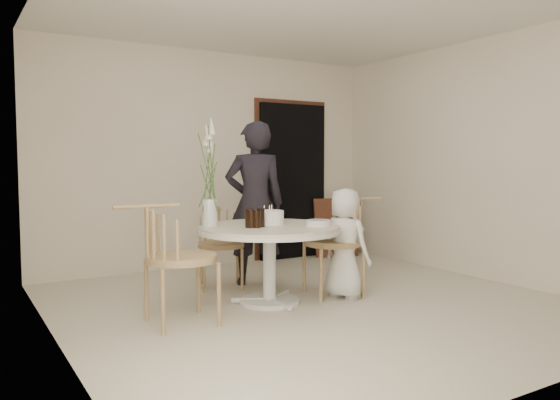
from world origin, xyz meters
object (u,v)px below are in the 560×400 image
birthday_cake (269,217)px  girl (255,203)px  boy (345,243)px  flower_vase (210,184)px  chair_right (346,231)px  chair_far (220,235)px  table (269,238)px  chair_left (165,247)px

birthday_cake → girl: bearing=72.2°
boy → flower_vase: 1.43m
chair_right → birthday_cake: size_ratio=3.57×
chair_far → boy: (0.80, -1.14, -0.01)m
girl → flower_vase: girl is taller
table → birthday_cake: (0.06, 0.09, 0.18)m
table → chair_far: size_ratio=1.58×
chair_far → table: bearing=-65.8°
chair_right → boy: 0.19m
flower_vase → chair_left: bearing=-144.3°
chair_far → boy: boy is taller
chair_left → flower_vase: size_ratio=1.00×
table → chair_right: bearing=-6.2°
girl → birthday_cake: (-0.22, -0.69, -0.08)m
girl → birthday_cake: size_ratio=6.43×
table → flower_vase: (-0.49, 0.25, 0.50)m
flower_vase → table: bearing=-26.7°
table → chair_far: (-0.07, 0.92, -0.07)m
chair_left → boy: boy is taller
girl → boy: size_ratio=1.64×
chair_left → girl: girl is taller
girl → boy: (0.45, -1.00, -0.34)m
chair_far → chair_left: bearing=-112.8°
chair_right → flower_vase: 1.45m
table → girl: size_ratio=0.76×
table → chair_far: bearing=94.5°
table → girl: bearing=70.6°
girl → flower_vase: size_ratio=1.75×
table → chair_left: bearing=-170.8°
chair_right → girl: (-0.56, 0.87, 0.25)m
chair_far → birthday_cake: bearing=-61.6°
chair_right → flower_vase: (-1.32, 0.34, 0.49)m
girl → birthday_cake: bearing=93.3°
boy → flower_vase: flower_vase is taller
chair_far → flower_vase: size_ratio=0.84×
chair_right → girl: 1.06m
birthday_cake → boy: bearing=-24.8°
girl → boy: bearing=135.4°
chair_far → chair_left: chair_left is taller
boy → girl: bearing=10.0°
chair_far → chair_right: chair_right is taller
chair_right → flower_vase: flower_vase is taller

